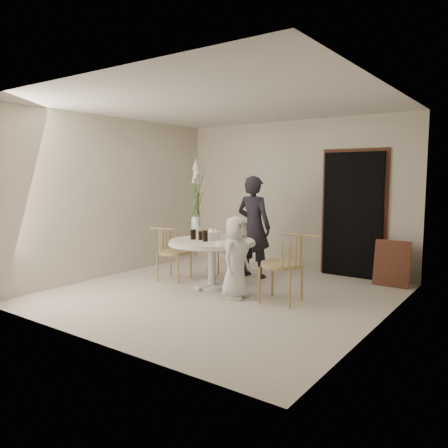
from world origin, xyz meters
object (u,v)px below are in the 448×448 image
Objects in this scene: chair_right at (291,258)px; birthday_cake at (212,236)px; table at (212,248)px; chair_left at (168,246)px; chair_far at (238,244)px; girl at (254,227)px; boy at (236,257)px; flower_vase at (196,199)px.

chair_right is 1.44m from birthday_cake.
table is 0.90m from chair_left.
chair_far is 1.87m from chair_right.
chair_far is 0.47× the size of girl.
chair_right is at bearing -27.41° from chair_far.
chair_far is 0.94× the size of chair_left.
table is 0.70m from boy.
chair_right is 0.83× the size of boy.
chair_left is 1.47m from girl.
girl is (0.33, -0.02, 0.33)m from chair_far.
chair_right is at bearing -78.74° from boy.
girl reaches higher than table.
boy is 0.79m from birthday_cake.
chair_right is at bearing -101.25° from chair_left.
girl is 6.66× the size of birthday_cake.
chair_left is (-0.72, -1.00, 0.03)m from chair_far.
chair_far is at bearing 28.00° from boy.
chair_far is 0.47m from girl.
table is 1.55× the size of chair_left.
girl reaches higher than chair_far.
girl is 1.34× the size of flower_vase.
girl is at bearing 16.24° from boy.
chair_right is 1.12× the size of chair_left.
girl is at bearing 76.91° from birthday_cake.
chair_left is at bearing 44.20° from girl.
table is at bearing -98.46° from chair_left.
boy reaches higher than chair_far.
chair_far is at bearing 68.08° from flower_vase.
boy is at bearing -24.31° from flower_vase.
chair_left is 0.68× the size of flower_vase.
flower_vase is (-1.85, 0.29, 0.71)m from chair_right.
chair_far is 0.70× the size of boy.
chair_left is 0.91m from flower_vase.
chair_left is 0.50× the size of girl.
birthday_cake is at bearing -100.55° from chair_right.
flower_vase is (-0.43, 0.16, 0.54)m from birthday_cake.
table is at bearing -73.22° from chair_far.
chair_right is 2.00m from flower_vase.
flower_vase is (-1.11, 0.50, 0.76)m from boy.
flower_vase reaches higher than girl.
chair_left is 0.88m from birthday_cake.
chair_left is at bearing -96.63° from chair_right.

